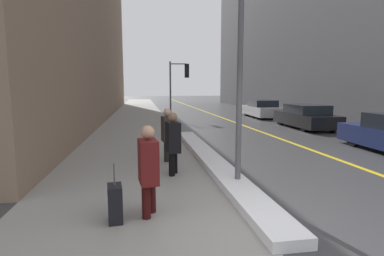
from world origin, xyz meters
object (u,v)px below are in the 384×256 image
at_px(pedestrian_nearside, 148,166).
at_px(pedestrian_in_glasses, 173,141).
at_px(lamp_post, 240,42).
at_px(pedestrian_trailing, 168,132).
at_px(rolling_suitcase, 115,204).
at_px(parked_car_black, 305,117).
at_px(traffic_light_near, 180,78).
at_px(parked_car_silver, 262,109).

height_order(pedestrian_nearside, pedestrian_in_glasses, pedestrian_in_glasses).
bearing_deg(pedestrian_in_glasses, lamp_post, 42.15).
distance_m(pedestrian_nearside, pedestrian_trailing, 3.77).
relative_size(pedestrian_in_glasses, rolling_suitcase, 1.61).
height_order(pedestrian_in_glasses, parked_car_black, pedestrian_in_glasses).
distance_m(traffic_light_near, pedestrian_trailing, 11.79).
xyz_separation_m(pedestrian_trailing, parked_car_black, (7.89, 6.14, -0.26)).
xyz_separation_m(pedestrian_nearside, parked_car_silver, (8.55, 15.81, -0.24)).
distance_m(parked_car_black, rolling_suitcase, 13.50).
xyz_separation_m(pedestrian_trailing, parked_car_silver, (7.92, 12.09, -0.26)).
height_order(pedestrian_trailing, parked_car_silver, pedestrian_trailing).
bearing_deg(pedestrian_nearside, lamp_post, 115.08).
xyz_separation_m(lamp_post, pedestrian_nearside, (-1.91, -1.18, -2.19)).
xyz_separation_m(pedestrian_in_glasses, rolling_suitcase, (-1.17, -2.44, -0.55)).
bearing_deg(parked_car_silver, pedestrian_trailing, 149.26).
distance_m(traffic_light_near, rolling_suitcase, 15.84).
height_order(parked_car_black, parked_car_silver, parked_car_silver).
bearing_deg(parked_car_black, parked_car_silver, 1.73).
bearing_deg(traffic_light_near, pedestrian_in_glasses, -90.23).
bearing_deg(lamp_post, traffic_light_near, 87.54).
bearing_deg(lamp_post, pedestrian_in_glasses, 138.78).
xyz_separation_m(pedestrian_in_glasses, parked_car_silver, (7.91, 13.52, -0.25)).
height_order(traffic_light_near, parked_car_black, traffic_light_near).
relative_size(traffic_light_near, pedestrian_trailing, 2.50).
xyz_separation_m(lamp_post, traffic_light_near, (0.60, 14.02, -0.24)).
relative_size(pedestrian_nearside, parked_car_black, 0.34).
xyz_separation_m(traffic_light_near, rolling_suitcase, (-3.05, -15.34, -2.48)).
bearing_deg(parked_car_black, rolling_suitcase, 139.85).
relative_size(traffic_light_near, parked_car_silver, 0.91).
height_order(pedestrian_trailing, rolling_suitcase, pedestrian_trailing).
bearing_deg(traffic_light_near, pedestrian_trailing, -91.27).
xyz_separation_m(parked_car_black, parked_car_silver, (0.03, 5.95, 0.00)).
distance_m(traffic_light_near, pedestrian_in_glasses, 13.18).
relative_size(parked_car_black, parked_car_silver, 1.04).
distance_m(parked_car_black, parked_car_silver, 5.95).
bearing_deg(traffic_light_near, parked_car_silver, 13.80).
height_order(traffic_light_near, parked_car_silver, traffic_light_near).
height_order(parked_car_black, rolling_suitcase, parked_car_black).
xyz_separation_m(lamp_post, parked_car_black, (6.61, 8.67, -2.43)).
bearing_deg(rolling_suitcase, parked_car_silver, 143.72).
bearing_deg(pedestrian_nearside, pedestrian_in_glasses, 157.69).
height_order(traffic_light_near, pedestrian_trailing, traffic_light_near).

